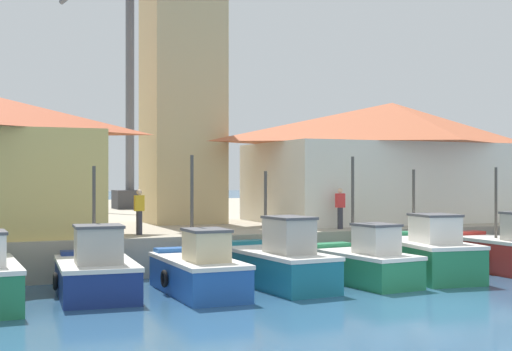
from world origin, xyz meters
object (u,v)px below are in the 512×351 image
at_px(fishing_boat_left_outer, 96,272).
at_px(fishing_boat_right_inner, 510,252).
at_px(fishing_boat_mid_left, 276,263).
at_px(warehouse_right, 392,160).
at_px(dock_worker_along_quay, 340,208).
at_px(clock_tower, 183,38).
at_px(fishing_boat_left_inner, 198,271).
at_px(fishing_boat_center, 363,263).
at_px(dock_worker_near_tower, 139,211).
at_px(fishing_boat_mid_right, 423,255).
at_px(port_crane_near, 128,109).

relative_size(fishing_boat_left_outer, fishing_boat_right_inner, 0.84).
distance_m(fishing_boat_mid_left, warehouse_right, 13.41).
distance_m(fishing_boat_right_inner, dock_worker_along_quay, 6.57).
bearing_deg(clock_tower, fishing_boat_left_inner, -104.73).
bearing_deg(clock_tower, fishing_boat_right_inner, -51.74).
bearing_deg(fishing_boat_center, dock_worker_near_tower, 139.30).
bearing_deg(fishing_boat_left_outer, fishing_boat_right_inner, -3.23).
distance_m(fishing_boat_left_inner, fishing_boat_mid_left, 2.75).
xyz_separation_m(fishing_boat_right_inner, dock_worker_near_tower, (-12.16, 5.22, 1.45)).
distance_m(warehouse_right, dock_worker_near_tower, 13.79).
height_order(fishing_boat_right_inner, dock_worker_near_tower, fishing_boat_right_inner).
bearing_deg(warehouse_right, fishing_boat_mid_right, -117.52).
bearing_deg(fishing_boat_left_outer, fishing_boat_center, -5.65).
relative_size(fishing_boat_center, fishing_boat_right_inner, 0.85).
relative_size(fishing_boat_left_outer, fishing_boat_left_inner, 0.93).
bearing_deg(fishing_boat_mid_right, fishing_boat_center, -170.66).
relative_size(fishing_boat_left_outer, dock_worker_near_tower, 2.63).
xyz_separation_m(fishing_boat_center, port_crane_near, (-1.83, 25.77, 7.15)).
height_order(clock_tower, dock_worker_along_quay, clock_tower).
height_order(fishing_boat_mid_left, warehouse_right, warehouse_right).
bearing_deg(dock_worker_along_quay, fishing_boat_left_inner, -147.52).
xyz_separation_m(fishing_boat_mid_left, fishing_boat_center, (2.84, -0.54, -0.07)).
bearing_deg(fishing_boat_mid_right, fishing_boat_left_inner, -177.85).
relative_size(fishing_boat_left_inner, clock_tower, 0.26).
bearing_deg(clock_tower, dock_worker_near_tower, -120.15).
relative_size(fishing_boat_mid_left, port_crane_near, 0.31).
height_order(warehouse_right, dock_worker_near_tower, warehouse_right).
bearing_deg(fishing_boat_left_inner, fishing_boat_right_inner, -0.56).
distance_m(fishing_boat_center, warehouse_right, 11.89).
distance_m(fishing_boat_center, fishing_boat_right_inner, 6.08).
bearing_deg(fishing_boat_mid_left, warehouse_right, 40.14).
bearing_deg(dock_worker_near_tower, fishing_boat_mid_left, -55.32).
bearing_deg(fishing_boat_mid_left, fishing_boat_mid_right, -1.12).
distance_m(fishing_boat_mid_right, fishing_boat_right_inner, 3.45).
height_order(fishing_boat_right_inner, dock_worker_along_quay, fishing_boat_right_inner).
relative_size(clock_tower, port_crane_near, 1.03).
bearing_deg(fishing_boat_left_outer, dock_worker_along_quay, 21.45).
height_order(fishing_boat_left_inner, clock_tower, clock_tower).
distance_m(fishing_boat_left_outer, clock_tower, 14.83).
bearing_deg(fishing_boat_left_inner, dock_worker_near_tower, 95.90).
distance_m(fishing_boat_mid_left, port_crane_near, 26.22).
relative_size(warehouse_right, port_crane_near, 0.78).
xyz_separation_m(warehouse_right, dock_worker_along_quay, (-5.11, -3.98, -2.01)).
relative_size(fishing_boat_mid_right, clock_tower, 0.30).
xyz_separation_m(fishing_boat_left_inner, dock_worker_near_tower, (-0.53, 5.10, 1.54)).
bearing_deg(dock_worker_near_tower, fishing_boat_left_inner, -84.10).
xyz_separation_m(fishing_boat_left_outer, clock_tower, (5.75, 10.28, 9.02)).
relative_size(fishing_boat_left_inner, dock_worker_near_tower, 2.82).
height_order(fishing_boat_mid_right, dock_worker_near_tower, fishing_boat_mid_right).
xyz_separation_m(fishing_boat_center, fishing_boat_mid_right, (2.65, 0.44, 0.10)).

